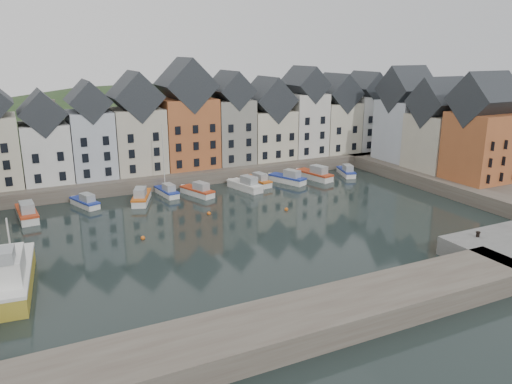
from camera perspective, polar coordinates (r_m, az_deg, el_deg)
ground at (r=60.69m, az=0.86°, el=-4.22°), size 260.00×260.00×0.00m
far_quay at (r=87.09m, az=-8.13°, el=2.59°), size 90.00×16.00×2.00m
right_quay at (r=85.08m, az=22.69°, el=1.17°), size 14.00×54.00×2.00m
near_wall at (r=38.43m, az=2.49°, el=-15.34°), size 50.00×6.00×2.00m
hillside at (r=116.52m, az=-11.78°, el=-3.86°), size 153.60×70.40×64.00m
far_terrace at (r=84.79m, az=-5.83°, el=7.73°), size 72.37×8.16×17.78m
right_terrace at (r=86.21m, az=20.29°, el=6.98°), size 8.30×24.25×16.36m
mooring_buoys at (r=63.68m, az=-4.54°, el=-3.13°), size 20.50×5.50×0.50m
boat_a at (r=70.22m, az=-24.70°, el=-2.21°), size 2.67×7.09×2.67m
boat_b at (r=72.77m, az=-18.92°, el=-1.11°), size 3.56×5.86×2.15m
boat_c at (r=72.63m, az=-12.97°, el=-0.58°), size 4.29×6.87×2.52m
boat_d at (r=75.17m, az=-10.12°, el=0.09°), size 2.44×5.72×10.58m
boat_e at (r=74.57m, az=-6.63°, el=0.12°), size 3.84×6.35×2.33m
boat_f at (r=77.01m, az=-1.18°, el=0.78°), size 3.65×6.89×2.53m
boat_g at (r=79.84m, az=0.17°, el=1.28°), size 2.92×6.19×2.28m
boat_h at (r=81.28m, az=3.71°, el=1.56°), size 4.36×6.72×2.48m
boat_i at (r=83.96m, az=6.79°, el=1.99°), size 3.67×7.26×2.67m
boat_j at (r=87.45m, az=10.30°, el=2.31°), size 3.37×5.90×2.16m
large_vessel at (r=50.05m, az=-26.26°, el=-8.64°), size 4.55×12.68×6.46m
mooring_bollard at (r=57.42m, az=24.03°, el=-4.42°), size 0.48×0.48×0.56m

